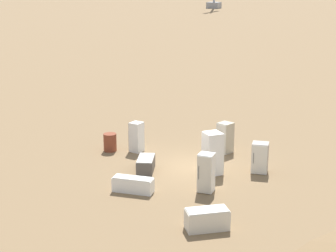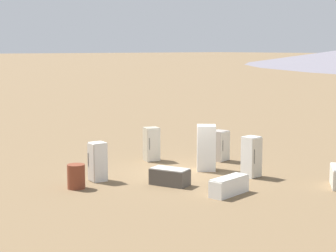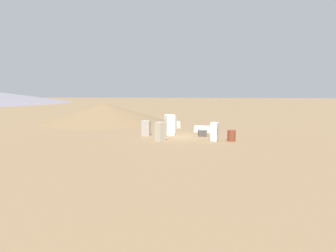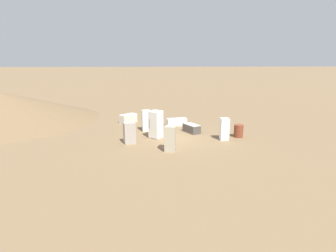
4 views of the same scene
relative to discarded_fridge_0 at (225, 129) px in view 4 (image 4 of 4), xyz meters
name	(u,v)px [view 4 (image 4 of 4)]	position (x,y,z in m)	size (l,w,h in m)	color
ground_plane	(173,138)	(1.03, 3.41, -0.77)	(1000.00, 1000.00, 0.00)	brown
discarded_fridge_0	(225,129)	(0.00, 0.00, 0.00)	(0.64, 0.66, 1.53)	white
discarded_fridge_1	(170,139)	(-1.80, 4.10, 0.01)	(0.85, 0.81, 1.55)	#B2A88E
discarded_fridge_2	(192,128)	(2.31, 1.76, -0.45)	(1.62, 1.20, 0.65)	#4C4742
discarded_fridge_3	(129,133)	(0.21, 6.52, -0.07)	(0.81, 0.84, 1.40)	#A89E93
discarded_fridge_4	(177,122)	(4.76, 2.46, -0.45)	(0.82, 1.77, 0.64)	white
discarded_fridge_5	(156,124)	(1.29, 4.64, 0.20)	(1.08, 1.08, 1.94)	white
discarded_fridge_6	(128,118)	(6.64, 6.53, -0.38)	(1.51, 1.63, 0.77)	beige
discarded_fridge_7	(146,121)	(3.38, 5.16, 0.06)	(0.67, 0.67, 1.65)	white
rusty_barrel	(239,131)	(0.50, -1.26, -0.31)	(0.66, 0.66, 0.91)	brown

